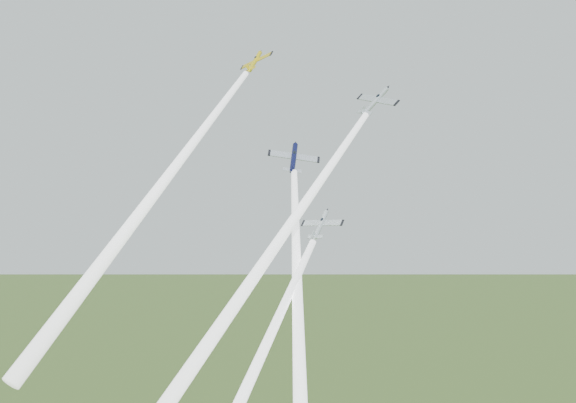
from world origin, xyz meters
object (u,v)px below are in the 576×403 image
object	(u,v)px
plane_yellow	(255,61)
plane_silver_low	(321,225)
plane_silver_right	(375,101)
plane_navy	(294,158)

from	to	relation	value
plane_yellow	plane_silver_low	size ratio (longest dim) A/B	1.05
plane_silver_right	plane_navy	bearing A→B (deg)	-146.37
plane_silver_right	plane_silver_low	size ratio (longest dim) A/B	1.18
plane_silver_right	plane_silver_low	bearing A→B (deg)	-88.53
plane_yellow	plane_silver_right	bearing A→B (deg)	10.71
plane_yellow	plane_navy	bearing A→B (deg)	-9.69
plane_silver_right	plane_silver_low	world-z (taller)	plane_silver_right
plane_silver_low	plane_navy	bearing A→B (deg)	138.41
plane_silver_low	plane_silver_right	bearing A→B (deg)	76.74
plane_navy	plane_silver_right	size ratio (longest dim) A/B	1.07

